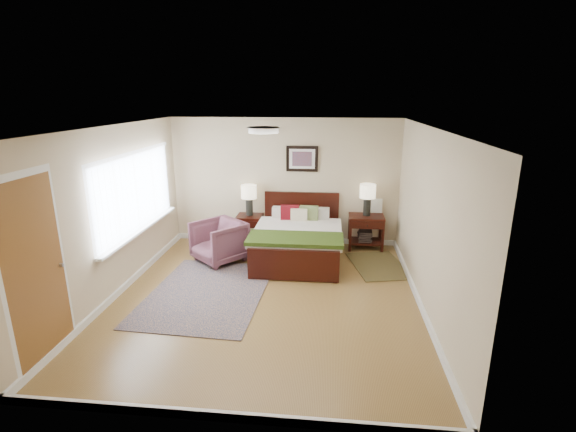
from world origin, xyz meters
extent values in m
plane|color=olive|center=(0.00, 0.00, 0.00)|extent=(5.00, 5.00, 0.00)
cube|color=#C3B38D|center=(0.00, 2.50, 1.25)|extent=(4.50, 0.04, 2.50)
cube|color=#C3B38D|center=(0.00, -2.50, 1.25)|extent=(4.50, 0.04, 2.50)
cube|color=#C3B38D|center=(-2.25, 0.00, 1.25)|extent=(0.04, 5.00, 2.50)
cube|color=#C3B38D|center=(2.25, 0.00, 1.25)|extent=(0.04, 5.00, 2.50)
cube|color=white|center=(0.00, 0.00, 2.50)|extent=(4.50, 5.00, 0.02)
cube|color=silver|center=(-2.23, 0.70, 1.40)|extent=(0.02, 2.72, 1.32)
cube|color=silver|center=(-2.21, 0.70, 1.40)|extent=(0.01, 2.60, 1.20)
cube|color=silver|center=(-2.18, 0.70, 0.77)|extent=(0.10, 2.72, 0.04)
cube|color=silver|center=(-2.23, -1.75, 1.09)|extent=(0.01, 1.00, 2.18)
cube|color=brown|center=(-2.23, -1.75, 1.05)|extent=(0.01, 0.90, 2.10)
cylinder|color=#999999|center=(-2.20, -1.37, 1.00)|extent=(0.04, 0.04, 0.04)
cylinder|color=white|center=(0.00, 0.00, 2.46)|extent=(0.40, 0.40, 0.07)
cylinder|color=beige|center=(0.00, 0.00, 2.50)|extent=(0.44, 0.44, 0.01)
cube|color=black|center=(0.35, 2.46, 0.54)|extent=(1.48, 0.06, 1.04)
cube|color=black|center=(0.35, 0.59, 0.28)|extent=(1.48, 0.06, 0.52)
cube|color=black|center=(-0.35, 1.53, 0.30)|extent=(0.06, 1.85, 0.17)
cube|color=black|center=(1.05, 1.53, 0.30)|extent=(0.06, 1.85, 0.17)
cube|color=beige|center=(0.35, 1.53, 0.42)|extent=(1.38, 1.83, 0.20)
cube|color=beige|center=(0.35, 1.43, 0.56)|extent=(1.56, 1.60, 0.09)
cube|color=#2E4213|center=(0.35, 0.95, 0.60)|extent=(1.60, 0.70, 0.06)
cube|color=beige|center=(0.03, 2.22, 0.69)|extent=(0.46, 0.18, 0.24)
cube|color=beige|center=(0.67, 2.22, 0.69)|extent=(0.46, 0.18, 0.24)
cube|color=#5D0A12|center=(0.15, 2.10, 0.72)|extent=(0.36, 0.17, 0.30)
cube|color=olive|center=(0.52, 2.10, 0.72)|extent=(0.36, 0.16, 0.30)
cube|color=beige|center=(0.33, 2.02, 0.70)|extent=(0.32, 0.13, 0.26)
cube|color=black|center=(0.35, 2.48, 1.72)|extent=(0.62, 0.03, 0.50)
cube|color=silver|center=(0.35, 2.46, 1.72)|extent=(0.50, 0.01, 0.38)
cube|color=#A52D23|center=(0.35, 2.44, 1.72)|extent=(0.38, 0.01, 0.28)
cube|color=black|center=(-0.68, 2.27, 0.58)|extent=(0.51, 0.46, 0.05)
cube|color=black|center=(-0.90, 2.07, 0.28)|extent=(0.05, 0.05, 0.56)
cube|color=black|center=(-0.45, 2.07, 0.28)|extent=(0.05, 0.05, 0.56)
cube|color=black|center=(-0.90, 2.47, 0.28)|extent=(0.05, 0.05, 0.56)
cube|color=black|center=(-0.45, 2.47, 0.28)|extent=(0.05, 0.05, 0.56)
cube|color=black|center=(-0.68, 2.06, 0.48)|extent=(0.45, 0.03, 0.14)
cube|color=black|center=(1.62, 2.27, 0.64)|extent=(0.67, 0.50, 0.05)
cube|color=black|center=(1.32, 2.05, 0.31)|extent=(0.05, 0.05, 0.62)
cube|color=black|center=(1.93, 2.05, 0.31)|extent=(0.05, 0.05, 0.62)
cube|color=black|center=(1.32, 2.49, 0.31)|extent=(0.05, 0.05, 0.62)
cube|color=black|center=(1.93, 2.49, 0.31)|extent=(0.05, 0.05, 0.62)
cube|color=black|center=(1.62, 2.03, 0.54)|extent=(0.61, 0.03, 0.14)
cube|color=black|center=(1.62, 2.27, 0.14)|extent=(0.61, 0.44, 0.03)
cube|color=black|center=(1.62, 2.27, 0.17)|extent=(0.25, 0.31, 0.03)
cube|color=black|center=(1.62, 2.27, 0.20)|extent=(0.25, 0.31, 0.03)
cube|color=black|center=(1.62, 2.27, 0.24)|extent=(0.25, 0.31, 0.03)
cube|color=black|center=(1.62, 2.27, 0.28)|extent=(0.25, 0.31, 0.03)
cube|color=black|center=(1.62, 2.27, 0.31)|extent=(0.25, 0.31, 0.03)
cube|color=black|center=(1.62, 2.27, 0.34)|extent=(0.25, 0.31, 0.03)
cylinder|color=black|center=(-0.68, 2.27, 0.77)|extent=(0.14, 0.14, 0.32)
cylinder|color=black|center=(-0.68, 2.27, 0.95)|extent=(0.02, 0.02, 0.06)
cylinder|color=beige|center=(-0.68, 2.27, 1.09)|extent=(0.30, 0.30, 0.26)
cylinder|color=black|center=(1.62, 2.27, 0.83)|extent=(0.14, 0.14, 0.32)
cylinder|color=black|center=(1.62, 2.27, 1.01)|extent=(0.02, 0.02, 0.06)
cylinder|color=beige|center=(1.62, 2.27, 1.15)|extent=(0.30, 0.30, 0.26)
imported|color=brown|center=(-1.06, 1.33, 0.37)|extent=(1.14, 1.14, 0.75)
cube|color=#0C1C3E|center=(-0.92, 0.04, 0.01)|extent=(1.80, 2.47, 0.01)
cube|color=black|center=(1.80, 1.38, 0.01)|extent=(1.13, 1.45, 0.01)
camera|label=1|loc=(0.90, -5.59, 2.92)|focal=26.00mm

